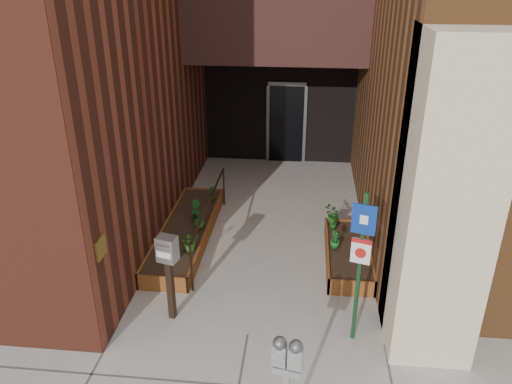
# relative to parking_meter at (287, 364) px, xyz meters

# --- Properties ---
(ground) EXTENTS (80.00, 80.00, 0.00)m
(ground) POSITION_rel_parking_meter_xyz_m (-0.64, 1.74, -1.15)
(ground) COLOR #9E9991
(ground) RESTS_ON ground
(planter_left) EXTENTS (0.90, 3.60, 0.30)m
(planter_left) POSITION_rel_parking_meter_xyz_m (-2.19, 4.44, -1.02)
(planter_left) COLOR brown
(planter_left) RESTS_ON ground
(planter_right) EXTENTS (0.80, 2.20, 0.30)m
(planter_right) POSITION_rel_parking_meter_xyz_m (0.96, 3.94, -1.02)
(planter_right) COLOR brown
(planter_right) RESTS_ON ground
(handrail) EXTENTS (0.04, 3.34, 0.90)m
(handrail) POSITION_rel_parking_meter_xyz_m (-1.69, 4.39, -0.41)
(handrail) COLOR black
(handrail) RESTS_ON ground
(parking_meter) EXTENTS (0.34, 0.19, 1.49)m
(parking_meter) POSITION_rel_parking_meter_xyz_m (0.00, 0.00, 0.00)
(parking_meter) COLOR #B2B2B4
(parking_meter) RESTS_ON ground
(sign_post) EXTENTS (0.32, 0.12, 2.36)m
(sign_post) POSITION_rel_parking_meter_xyz_m (0.90, 1.82, 0.30)
(sign_post) COLOR #133419
(sign_post) RESTS_ON ground
(payment_dropbox) EXTENTS (0.33, 0.28, 1.43)m
(payment_dropbox) POSITION_rel_parking_meter_xyz_m (-1.85, 2.03, -0.12)
(payment_dropbox) COLOR black
(payment_dropbox) RESTS_ON ground
(shrub_left_a) EXTENTS (0.43, 0.43, 0.35)m
(shrub_left_a) POSITION_rel_parking_meter_xyz_m (-1.89, 3.54, -0.68)
(shrub_left_a) COLOR #275919
(shrub_left_a) RESTS_ON planter_left
(shrub_left_b) EXTENTS (0.31, 0.31, 0.40)m
(shrub_left_b) POSITION_rel_parking_meter_xyz_m (-2.06, 4.74, -0.65)
(shrub_left_b) COLOR #19591F
(shrub_left_b) RESTS_ON planter_left
(shrub_left_c) EXTENTS (0.29, 0.29, 0.37)m
(shrub_left_c) POSITION_rel_parking_meter_xyz_m (-1.91, 4.37, -0.66)
(shrub_left_c) COLOR #245E1A
(shrub_left_c) RESTS_ON planter_left
(shrub_left_d) EXTENTS (0.25, 0.25, 0.34)m
(shrub_left_d) POSITION_rel_parking_meter_xyz_m (-1.89, 5.59, -0.68)
(shrub_left_d) COLOR #215117
(shrub_left_d) RESTS_ON planter_left
(shrub_right_a) EXTENTS (0.26, 0.26, 0.33)m
(shrub_right_a) POSITION_rel_parking_meter_xyz_m (0.71, 3.90, -0.68)
(shrub_right_a) COLOR #1B5F20
(shrub_right_a) RESTS_ON planter_right
(shrub_right_b) EXTENTS (0.24, 0.24, 0.38)m
(shrub_right_b) POSITION_rel_parking_meter_xyz_m (0.71, 4.57, -0.66)
(shrub_right_b) COLOR #1A5D1A
(shrub_right_b) RESTS_ON planter_right
(shrub_right_c) EXTENTS (0.47, 0.47, 0.37)m
(shrub_right_c) POSITION_rel_parking_meter_xyz_m (0.71, 4.84, -0.67)
(shrub_right_c) COLOR #1F4F16
(shrub_right_c) RESTS_ON planter_right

